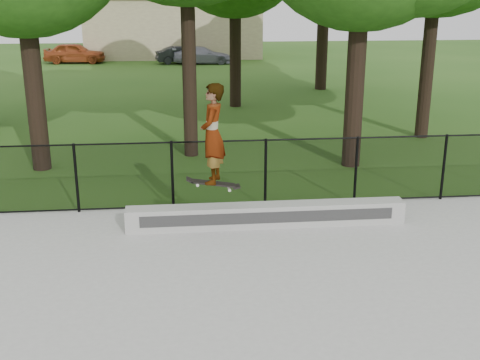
# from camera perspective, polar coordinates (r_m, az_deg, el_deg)

# --- Properties ---
(grind_ledge) EXTENTS (5.55, 0.40, 0.46)m
(grind_ledge) POSITION_cam_1_polar(r_m,az_deg,el_deg) (11.99, 2.55, -3.34)
(grind_ledge) COLOR #ABABA6
(grind_ledge) RESTS_ON concrete_slab
(car_a) EXTENTS (3.94, 1.82, 1.32)m
(car_a) POSITION_cam_1_polar(r_m,az_deg,el_deg) (41.28, -15.40, 11.54)
(car_a) COLOR #A1421D
(car_a) RESTS_ON ground
(car_b) EXTENTS (3.15, 1.67, 1.09)m
(car_b) POSITION_cam_1_polar(r_m,az_deg,el_deg) (39.93, -5.55, 11.72)
(car_b) COLOR black
(car_b) RESTS_ON ground
(car_c) EXTENTS (3.49, 1.58, 1.10)m
(car_c) POSITION_cam_1_polar(r_m,az_deg,el_deg) (39.59, -3.62, 11.73)
(car_c) COLOR gray
(car_c) RESTS_ON ground
(skater_airborne) EXTENTS (0.84, 0.76, 2.02)m
(skater_airborne) POSITION_cam_1_polar(r_m,az_deg,el_deg) (11.13, -2.62, 4.26)
(skater_airborne) COLOR black
(skater_airborne) RESTS_ON ground
(chainlink_fence) EXTENTS (16.06, 0.06, 1.50)m
(chainlink_fence) POSITION_cam_1_polar(r_m,az_deg,el_deg) (12.97, 2.43, 0.72)
(chainlink_fence) COLOR black
(chainlink_fence) RESTS_ON concrete_slab
(distant_building) EXTENTS (12.40, 6.40, 4.30)m
(distant_building) POSITION_cam_1_polar(r_m,az_deg,el_deg) (44.44, -6.30, 14.39)
(distant_building) COLOR #C6BA8B
(distant_building) RESTS_ON ground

